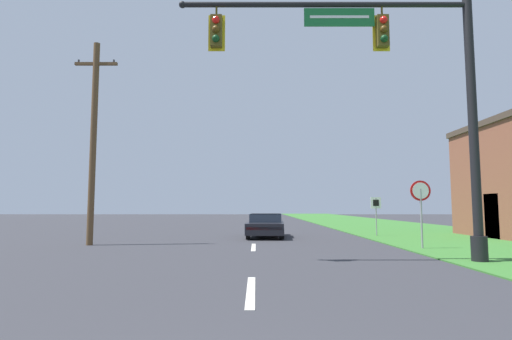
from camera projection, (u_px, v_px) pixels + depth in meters
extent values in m
cube|color=#38752D|center=(390.00, 226.00, 31.30)|extent=(10.00, 110.00, 0.04)
cube|color=silver|center=(252.00, 291.00, 7.44)|extent=(0.16, 2.80, 0.01)
cube|color=silver|center=(255.00, 247.00, 15.40)|extent=(0.16, 2.80, 0.01)
cube|color=silver|center=(256.00, 233.00, 23.37)|extent=(0.16, 2.80, 0.01)
cube|color=silver|center=(256.00, 227.00, 31.34)|extent=(0.16, 2.80, 0.01)
cube|color=silver|center=(256.00, 222.00, 39.30)|extent=(0.16, 2.80, 0.01)
cube|color=black|center=(494.00, 216.00, 19.25)|extent=(0.10, 1.20, 2.20)
cylinder|color=black|center=(481.00, 249.00, 11.22)|extent=(0.44, 0.44, 0.70)
cylinder|color=black|center=(475.00, 119.00, 11.56)|extent=(0.26, 0.26, 8.14)
cylinder|color=black|center=(326.00, 5.00, 11.89)|extent=(8.50, 0.16, 0.16)
sphere|color=black|center=(184.00, 5.00, 11.91)|extent=(0.21, 0.21, 0.21)
cube|color=#196B33|center=(341.00, 17.00, 11.85)|extent=(2.09, 0.06, 0.55)
cube|color=white|center=(341.00, 17.00, 11.82)|extent=(1.76, 0.01, 0.08)
cylinder|color=#4C4214|center=(218.00, 10.00, 11.89)|extent=(0.06, 0.06, 0.35)
cube|color=yellow|center=(218.00, 33.00, 11.96)|extent=(0.50, 0.03, 1.11)
cube|color=#4C4214|center=(218.00, 31.00, 11.83)|extent=(0.34, 0.24, 0.95)
sphere|color=red|center=(217.00, 20.00, 11.71)|extent=(0.22, 0.22, 0.22)
sphere|color=#51380F|center=(217.00, 29.00, 11.69)|extent=(0.22, 0.22, 0.22)
sphere|color=#0F3D19|center=(217.00, 39.00, 11.66)|extent=(0.22, 0.22, 0.22)
cylinder|color=#4C4214|center=(383.00, 10.00, 11.87)|extent=(0.06, 0.06, 0.35)
cube|color=yellow|center=(382.00, 33.00, 11.95)|extent=(0.50, 0.03, 1.11)
cube|color=#4C4214|center=(384.00, 31.00, 11.81)|extent=(0.34, 0.24, 0.95)
sphere|color=red|center=(385.00, 20.00, 11.70)|extent=(0.22, 0.22, 0.22)
sphere|color=#51380F|center=(385.00, 29.00, 11.67)|extent=(0.22, 0.22, 0.22)
sphere|color=#0F3D19|center=(386.00, 38.00, 11.65)|extent=(0.22, 0.22, 0.22)
cylinder|color=black|center=(283.00, 229.00, 22.04)|extent=(0.22, 0.64, 0.64)
cylinder|color=black|center=(254.00, 229.00, 22.13)|extent=(0.22, 0.64, 0.64)
cylinder|color=black|center=(283.00, 233.00, 19.04)|extent=(0.22, 0.64, 0.64)
cylinder|color=black|center=(250.00, 233.00, 19.13)|extent=(0.22, 0.64, 0.64)
cube|color=black|center=(267.00, 227.00, 20.60)|extent=(2.07, 4.51, 0.55)
cube|color=#283342|center=(267.00, 218.00, 20.76)|extent=(1.70, 1.94, 0.42)
cube|color=black|center=(267.00, 214.00, 20.77)|extent=(1.67, 1.90, 0.06)
cube|color=#B71414|center=(266.00, 229.00, 18.44)|extent=(1.68, 0.15, 0.14)
cylinder|color=gray|center=(423.00, 218.00, 14.77)|extent=(0.07, 0.07, 2.20)
cylinder|color=red|center=(422.00, 191.00, 14.87)|extent=(0.76, 0.04, 0.76)
cylinder|color=white|center=(422.00, 191.00, 14.84)|extent=(0.61, 0.01, 0.61)
cylinder|color=gray|center=(378.00, 217.00, 21.30)|extent=(0.06, 0.06, 2.00)
cube|color=white|center=(377.00, 203.00, 21.37)|extent=(0.55, 0.04, 0.60)
cube|color=black|center=(378.00, 203.00, 21.34)|extent=(0.31, 0.01, 0.34)
cylinder|color=brown|center=(95.00, 142.00, 16.70)|extent=(0.26, 0.26, 8.53)
cube|color=brown|center=(98.00, 64.00, 17.01)|extent=(1.80, 0.12, 0.12)
cylinder|color=#333338|center=(80.00, 61.00, 17.02)|extent=(0.08, 0.08, 0.12)
cylinder|color=#333338|center=(115.00, 61.00, 17.02)|extent=(0.08, 0.08, 0.12)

